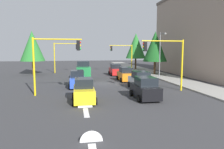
# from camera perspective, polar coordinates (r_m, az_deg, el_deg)

# --- Properties ---
(ground_plane) EXTENTS (120.00, 120.00, 0.00)m
(ground_plane) POSITION_cam_1_polar(r_m,az_deg,el_deg) (27.01, -2.09, -2.50)
(ground_plane) COLOR #353538
(sidewalk_kerb) EXTENTS (80.00, 4.00, 0.15)m
(sidewalk_kerb) POSITION_cam_1_polar(r_m,az_deg,el_deg) (34.72, 14.14, -0.52)
(sidewalk_kerb) COLOR gray
(sidewalk_kerb) RESTS_ON ground
(lane_arrow_near) EXTENTS (2.40, 1.10, 1.10)m
(lane_arrow_near) POSITION_cam_1_polar(r_m,az_deg,el_deg) (15.52, -7.26, -9.49)
(lane_arrow_near) COLOR silver
(lane_arrow_near) RESTS_ON ground
(lane_arrow_mid) EXTENTS (2.40, 1.10, 1.10)m
(lane_arrow_mid) POSITION_cam_1_polar(r_m,az_deg,el_deg) (9.91, -5.45, -19.13)
(lane_arrow_mid) COLOR silver
(lane_arrow_mid) RESTS_ON ground
(apartment_block) EXTENTS (23.41, 9.30, 14.37)m
(apartment_block) POSITION_cam_1_polar(r_m,az_deg,el_deg) (39.33, 24.74, 10.29)
(apartment_block) COLOR gray
(apartment_block) RESTS_ON ground
(traffic_signal_far_right) EXTENTS (0.36, 4.59, 5.67)m
(traffic_signal_far_right) POSITION_cam_1_polar(r_m,az_deg,el_deg) (40.46, -12.98, 6.10)
(traffic_signal_far_right) COLOR yellow
(traffic_signal_far_right) RESTS_ON ground
(traffic_signal_near_left) EXTENTS (0.36, 4.59, 5.40)m
(traffic_signal_near_left) POSITION_cam_1_polar(r_m,az_deg,el_deg) (22.44, 14.58, 5.26)
(traffic_signal_near_left) COLOR yellow
(traffic_signal_near_left) RESTS_ON ground
(traffic_signal_far_left) EXTENTS (0.36, 4.59, 5.37)m
(traffic_signal_far_left) POSITION_cam_1_polar(r_m,az_deg,el_deg) (41.47, 2.97, 6.00)
(traffic_signal_far_left) COLOR yellow
(traffic_signal_far_left) RESTS_ON ground
(traffic_signal_near_right) EXTENTS (0.36, 4.59, 5.48)m
(traffic_signal_near_right) POSITION_cam_1_polar(r_m,az_deg,el_deg) (20.51, -15.68, 5.26)
(traffic_signal_near_right) COLOR yellow
(traffic_signal_near_right) RESTS_ON ground
(street_lamp_curbside) EXTENTS (2.15, 0.28, 7.00)m
(street_lamp_curbside) POSITION_cam_1_polar(r_m,az_deg,el_deg) (32.66, 13.26, 6.58)
(street_lamp_curbside) COLOR slate
(street_lamp_curbside) RESTS_ON ground
(tree_roadside_far) EXTENTS (4.36, 4.36, 7.98)m
(tree_roadside_far) POSITION_cam_1_polar(r_m,az_deg,el_deg) (46.33, 6.54, 7.80)
(tree_roadside_far) COLOR brown
(tree_roadside_far) RESTS_ON ground
(tree_opposite_side) EXTENTS (4.18, 4.18, 7.64)m
(tree_opposite_side) POSITION_cam_1_polar(r_m,az_deg,el_deg) (39.11, -21.01, 7.28)
(tree_opposite_side) COLOR brown
(tree_opposite_side) RESTS_ON ground
(tree_roadside_mid) EXTENTS (4.12, 4.12, 7.52)m
(tree_roadside_mid) POSITION_cam_1_polar(r_m,az_deg,el_deg) (37.03, 11.73, 7.51)
(tree_roadside_mid) COLOR brown
(tree_roadside_mid) RESTS_ON ground
(delivery_van_green) EXTENTS (4.80, 2.22, 2.77)m
(delivery_van_green) POSITION_cam_1_polar(r_m,az_deg,el_deg) (30.35, -7.91, 0.90)
(delivery_van_green) COLOR #1E7238
(delivery_van_green) RESTS_ON ground
(car_white) EXTENTS (4.15, 2.10, 1.98)m
(car_white) POSITION_cam_1_polar(r_m,az_deg,el_deg) (23.60, 7.74, -1.69)
(car_white) COLOR white
(car_white) RESTS_ON ground
(car_yellow) EXTENTS (3.66, 1.97, 1.98)m
(car_yellow) POSITION_cam_1_polar(r_m,az_deg,el_deg) (17.60, -7.74, -4.57)
(car_yellow) COLOR yellow
(car_yellow) RESTS_ON ground
(car_black) EXTENTS (3.89, 2.08, 1.98)m
(car_black) POSITION_cam_1_polar(r_m,az_deg,el_deg) (18.80, 9.04, -3.87)
(car_black) COLOR black
(car_black) RESTS_ON ground
(car_blue) EXTENTS (3.69, 1.99, 1.98)m
(car_blue) POSITION_cam_1_polar(r_m,az_deg,el_deg) (24.56, -9.48, -1.40)
(car_blue) COLOR blue
(car_blue) RESTS_ON ground
(car_orange) EXTENTS (3.80, 2.01, 1.98)m
(car_orange) POSITION_cam_1_polar(r_m,az_deg,el_deg) (29.24, 3.70, -0.03)
(car_orange) COLOR orange
(car_orange) RESTS_ON ground
(car_red) EXTENTS (3.78, 1.97, 1.98)m
(car_red) POSITION_cam_1_polar(r_m,az_deg,el_deg) (35.82, 0.89, 1.22)
(car_red) COLOR red
(car_red) RESTS_ON ground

